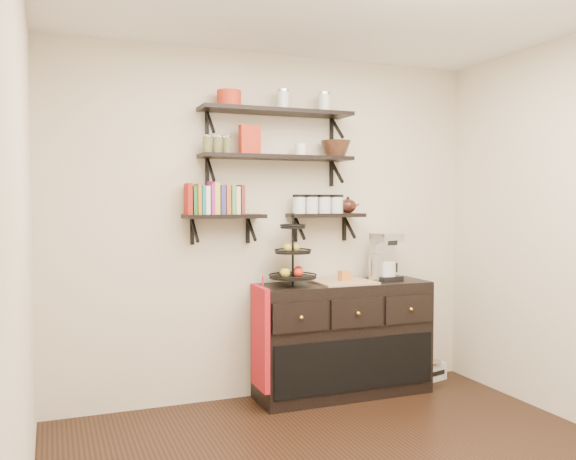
% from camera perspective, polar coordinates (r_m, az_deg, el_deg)
% --- Properties ---
extents(back_wall, '(3.50, 0.02, 2.70)m').
position_cam_1_polar(back_wall, '(4.84, -1.58, 0.38)').
color(back_wall, beige).
rests_on(back_wall, ground).
extents(left_wall, '(0.02, 3.50, 2.70)m').
position_cam_1_polar(left_wall, '(2.81, -23.63, -1.65)').
color(left_wall, beige).
rests_on(left_wall, ground).
extents(shelf_top, '(1.20, 0.27, 0.23)m').
position_cam_1_polar(shelf_top, '(4.76, -1.05, 10.98)').
color(shelf_top, black).
rests_on(shelf_top, back_wall).
extents(shelf_mid, '(1.20, 0.27, 0.23)m').
position_cam_1_polar(shelf_mid, '(4.72, -1.05, 6.77)').
color(shelf_mid, black).
rests_on(shelf_mid, back_wall).
extents(shelf_low_left, '(0.60, 0.25, 0.23)m').
position_cam_1_polar(shelf_low_left, '(4.60, -6.02, 1.20)').
color(shelf_low_left, black).
rests_on(shelf_low_left, back_wall).
extents(shelf_low_right, '(0.60, 0.25, 0.23)m').
position_cam_1_polar(shelf_low_right, '(4.89, 3.53, 1.31)').
color(shelf_low_right, black).
rests_on(shelf_low_right, back_wall).
extents(cookbooks, '(0.43, 0.15, 0.26)m').
position_cam_1_polar(cookbooks, '(4.58, -6.66, 2.91)').
color(cookbooks, '#A61D14').
rests_on(cookbooks, shelf_low_left).
extents(glass_canisters, '(0.43, 0.10, 0.13)m').
position_cam_1_polar(glass_canisters, '(4.86, 2.84, 2.33)').
color(glass_canisters, silver).
rests_on(glass_canisters, shelf_low_right).
extents(sideboard, '(1.40, 0.50, 0.92)m').
position_cam_1_polar(sideboard, '(4.95, 5.16, -10.08)').
color(sideboard, black).
rests_on(sideboard, floor).
extents(fruit_stand, '(0.36, 0.36, 0.53)m').
position_cam_1_polar(fruit_stand, '(4.68, 0.47, -2.98)').
color(fruit_stand, black).
rests_on(fruit_stand, sideboard).
extents(candle, '(0.08, 0.08, 0.08)m').
position_cam_1_polar(candle, '(4.87, 5.31, -4.28)').
color(candle, '#B86D2A').
rests_on(candle, sideboard).
extents(coffee_maker, '(0.24, 0.24, 0.38)m').
position_cam_1_polar(coffee_maker, '(5.06, 9.05, -2.59)').
color(coffee_maker, black).
rests_on(coffee_maker, sideboard).
extents(thermal_carafe, '(0.11, 0.11, 0.22)m').
position_cam_1_polar(thermal_carafe, '(4.97, 8.19, -3.52)').
color(thermal_carafe, silver).
rests_on(thermal_carafe, sideboard).
extents(apron, '(0.04, 0.33, 0.76)m').
position_cam_1_polar(apron, '(4.56, -2.62, -10.02)').
color(apron, '#A81223').
rests_on(apron, sideboard).
extents(radio, '(0.30, 0.23, 0.17)m').
position_cam_1_polar(radio, '(5.54, 13.17, -12.69)').
color(radio, silver).
rests_on(radio, floor).
extents(recipe_box, '(0.17, 0.08, 0.22)m').
position_cam_1_polar(recipe_box, '(4.66, -3.60, 8.41)').
color(recipe_box, red).
rests_on(recipe_box, shelf_mid).
extents(walnut_bowl, '(0.24, 0.24, 0.13)m').
position_cam_1_polar(walnut_bowl, '(4.92, 4.48, 7.58)').
color(walnut_bowl, black).
rests_on(walnut_bowl, shelf_mid).
extents(ramekins, '(0.09, 0.09, 0.10)m').
position_cam_1_polar(ramekins, '(4.79, 1.19, 7.51)').
color(ramekins, white).
rests_on(ramekins, shelf_mid).
extents(teapot, '(0.18, 0.14, 0.14)m').
position_cam_1_polar(teapot, '(4.97, 5.63, 2.37)').
color(teapot, black).
rests_on(teapot, shelf_low_right).
extents(red_pot, '(0.18, 0.18, 0.12)m').
position_cam_1_polar(red_pot, '(4.65, -5.54, 12.14)').
color(red_pot, red).
rests_on(red_pot, shelf_top).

